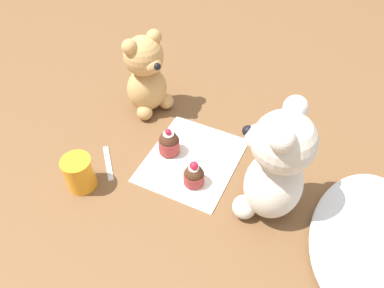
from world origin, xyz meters
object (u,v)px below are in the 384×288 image
at_px(teddy_bear_cream, 276,167).
at_px(cupcake_near_tan_bear, 168,144).
at_px(teaspoon, 108,163).
at_px(cupcake_near_cream_bear, 194,175).
at_px(teddy_bear_tan, 146,75).
at_px(juice_glass, 79,173).

xyz_separation_m(teddy_bear_cream, cupcake_near_tan_bear, (-0.04, -0.25, -0.09)).
bearing_deg(cupcake_near_tan_bear, teddy_bear_cream, 81.05).
bearing_deg(teaspoon, cupcake_near_cream_bear, -122.21).
bearing_deg(cupcake_near_cream_bear, teddy_bear_tan, -129.76).
bearing_deg(cupcake_near_tan_bear, teaspoon, -51.63).
distance_m(cupcake_near_cream_bear, juice_glass, 0.24).
distance_m(teddy_bear_tan, juice_glass, 0.29).
distance_m(cupcake_near_tan_bear, teaspoon, 0.15).
height_order(cupcake_near_tan_bear, teaspoon, cupcake_near_tan_bear).
relative_size(cupcake_near_cream_bear, cupcake_near_tan_bear, 0.92).
relative_size(teddy_bear_cream, juice_glass, 3.27).
bearing_deg(teddy_bear_tan, juice_glass, -155.66).
distance_m(teddy_bear_tan, teaspoon, 0.24).
bearing_deg(cupcake_near_tan_bear, teddy_bear_tan, -135.01).
bearing_deg(teddy_bear_tan, teaspoon, -151.72).
height_order(teddy_bear_tan, cupcake_near_tan_bear, teddy_bear_tan).
bearing_deg(teddy_bear_tan, cupcake_near_cream_bear, -104.94).
relative_size(juice_glass, teaspoon, 0.75).
height_order(teddy_bear_tan, cupcake_near_cream_bear, teddy_bear_tan).
relative_size(teddy_bear_tan, juice_glass, 2.70).
relative_size(teddy_bear_cream, cupcake_near_tan_bear, 3.71).
distance_m(cupcake_near_cream_bear, cupcake_near_tan_bear, 0.11).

